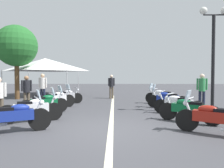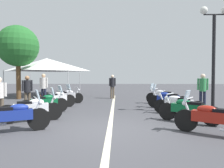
% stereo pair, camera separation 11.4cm
% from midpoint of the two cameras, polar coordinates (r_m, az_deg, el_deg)
% --- Properties ---
extents(ground_plane, '(80.00, 80.00, 0.00)m').
position_cam_midpoint_polar(ground_plane, '(6.46, -0.86, -12.45)').
color(ground_plane, '#424247').
extents(lane_centre_stripe, '(15.95, 0.16, 0.01)m').
position_cam_midpoint_polar(lane_centre_stripe, '(9.90, -0.30, -7.34)').
color(lane_centre_stripe, beige).
rests_on(lane_centre_stripe, ground_plane).
extents(motorcycle_left_row_0, '(1.12, 1.93, 1.22)m').
position_cam_midpoint_polar(motorcycle_left_row_0, '(6.65, -25.63, -8.04)').
color(motorcycle_left_row_0, black).
rests_on(motorcycle_left_row_0, ground_plane).
extents(motorcycle_left_row_1, '(1.15, 2.01, 1.22)m').
position_cam_midpoint_polar(motorcycle_left_row_1, '(7.98, -21.36, -6.35)').
color(motorcycle_left_row_1, black).
rests_on(motorcycle_left_row_1, ground_plane).
extents(motorcycle_left_row_2, '(1.29, 1.83, 1.21)m').
position_cam_midpoint_polar(motorcycle_left_row_2, '(9.62, -18.24, -4.92)').
color(motorcycle_left_row_2, black).
rests_on(motorcycle_left_row_2, ground_plane).
extents(motorcycle_left_row_3, '(1.35, 1.73, 1.22)m').
position_cam_midpoint_polar(motorcycle_left_row_3, '(11.11, -15.28, -3.93)').
color(motorcycle_left_row_3, black).
rests_on(motorcycle_left_row_3, ground_plane).
extents(motorcycle_left_row_4, '(1.07, 1.93, 0.99)m').
position_cam_midpoint_polar(motorcycle_left_row_4, '(12.66, -12.85, -3.28)').
color(motorcycle_left_row_4, black).
rests_on(motorcycle_left_row_4, ground_plane).
extents(motorcycle_right_row_0, '(1.32, 1.85, 1.22)m').
position_cam_midpoint_polar(motorcycle_right_row_0, '(6.44, 25.60, -8.40)').
color(motorcycle_right_row_0, black).
rests_on(motorcycle_right_row_0, ground_plane).
extents(motorcycle_right_row_1, '(1.41, 1.83, 1.01)m').
position_cam_midpoint_polar(motorcycle_right_row_1, '(7.80, 19.76, -6.59)').
color(motorcycle_right_row_1, black).
rests_on(motorcycle_right_row_1, ground_plane).
extents(motorcycle_right_row_2, '(1.08, 2.00, 0.99)m').
position_cam_midpoint_polar(motorcycle_right_row_2, '(9.36, 17.34, -5.21)').
color(motorcycle_right_row_2, black).
rests_on(motorcycle_right_row_2, ground_plane).
extents(motorcycle_right_row_3, '(1.04, 1.95, 1.22)m').
position_cam_midpoint_polar(motorcycle_right_row_3, '(10.97, 14.53, -4.02)').
color(motorcycle_right_row_3, black).
rests_on(motorcycle_right_row_3, ground_plane).
extents(motorcycle_right_row_4, '(1.27, 1.81, 1.22)m').
position_cam_midpoint_polar(motorcycle_right_row_4, '(12.51, 13.19, -3.27)').
color(motorcycle_right_row_4, black).
rests_on(motorcycle_right_row_4, ground_plane).
extents(street_lamp_twin_globe, '(0.32, 1.22, 4.62)m').
position_cam_midpoint_polar(street_lamp_twin_globe, '(10.17, 25.73, 10.69)').
color(street_lamp_twin_globe, black).
rests_on(street_lamp_twin_globe, ground_plane).
extents(traffic_cone_0, '(0.36, 0.36, 0.61)m').
position_cam_midpoint_polar(traffic_cone_0, '(12.11, -19.39, -4.36)').
color(traffic_cone_0, orange).
rests_on(traffic_cone_0, ground_plane).
extents(bystander_0, '(0.32, 0.52, 1.79)m').
position_cam_midpoint_polar(bystander_0, '(13.25, -18.69, -0.48)').
color(bystander_0, '#1E2338').
rests_on(bystander_0, ground_plane).
extents(bystander_1, '(0.32, 0.52, 1.76)m').
position_cam_midpoint_polar(bystander_1, '(11.56, 23.16, -1.00)').
color(bystander_1, '#1E2338').
rests_on(bystander_1, ground_plane).
extents(bystander_3, '(0.38, 0.42, 1.66)m').
position_cam_midpoint_polar(bystander_3, '(11.31, -22.62, -1.38)').
color(bystander_3, brown).
rests_on(bystander_3, ground_plane).
extents(bystander_4, '(0.32, 0.49, 1.75)m').
position_cam_midpoint_polar(bystander_4, '(15.30, -0.38, -0.16)').
color(bystander_4, brown).
rests_on(bystander_4, ground_plane).
extents(roadside_tree_0, '(2.93, 2.93, 5.26)m').
position_cam_midpoint_polar(roadside_tree_0, '(16.50, -24.88, 9.35)').
color(roadside_tree_0, brown).
rests_on(roadside_tree_0, ground_plane).
extents(event_tent, '(5.43, 5.43, 3.20)m').
position_cam_midpoint_polar(event_tent, '(18.89, -18.03, 5.07)').
color(event_tent, white).
rests_on(event_tent, ground_plane).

